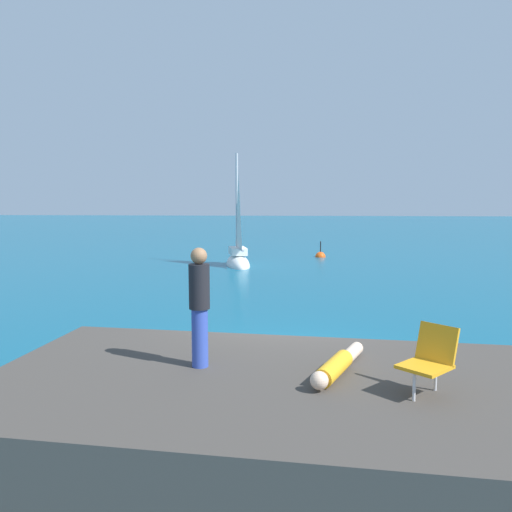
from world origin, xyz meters
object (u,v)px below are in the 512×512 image
at_px(sailboat_near, 238,259).
at_px(person_sunbather, 337,366).
at_px(beach_chair, 430,357).
at_px(marker_buoy, 320,257).
at_px(person_standing, 199,304).

bearing_deg(sailboat_near, person_sunbather, 176.18).
bearing_deg(person_sunbather, sailboat_near, 32.70).
height_order(beach_chair, marker_buoy, beach_chair).
height_order(person_standing, beach_chair, person_standing).
xyz_separation_m(beach_chair, marker_buoy, (-0.10, 21.68, -1.35)).
bearing_deg(sailboat_near, person_standing, 170.30).
xyz_separation_m(person_sunbather, beach_chair, (1.02, -0.59, 0.33)).
relative_size(person_sunbather, person_standing, 1.03).
distance_m(person_sunbather, person_standing, 1.98).
height_order(person_sunbather, beach_chair, beach_chair).
xyz_separation_m(sailboat_near, person_standing, (1.32, -17.14, 1.47)).
bearing_deg(beach_chair, marker_buoy, -135.55).
distance_m(person_sunbather, beach_chair, 1.22).
xyz_separation_m(person_standing, marker_buoy, (2.74, 20.92, -1.78)).
relative_size(sailboat_near, beach_chair, 7.22).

